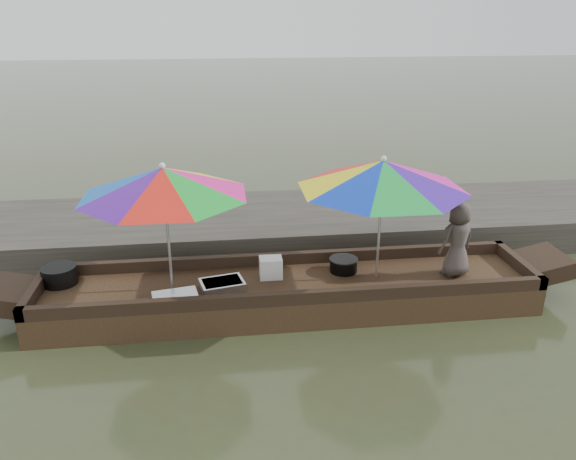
{
  "coord_description": "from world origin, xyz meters",
  "views": [
    {
      "loc": [
        -0.79,
        -6.14,
        3.46
      ],
      "look_at": [
        0.0,
        0.1,
        1.0
      ],
      "focal_mm": 35.0,
      "sensor_mm": 36.0,
      "label": 1
    }
  ],
  "objects": [
    {
      "name": "water",
      "position": [
        0.0,
        0.0,
        0.0
      ],
      "size": [
        80.0,
        80.0,
        0.0
      ],
      "primitive_type": "plane",
      "color": "#394125",
      "rests_on": "ground"
    },
    {
      "name": "dock",
      "position": [
        0.0,
        2.2,
        0.25
      ],
      "size": [
        22.0,
        2.2,
        0.5
      ],
      "primitive_type": "cube",
      "color": "#2D2B26",
      "rests_on": "ground"
    },
    {
      "name": "boat_hull",
      "position": [
        0.0,
        0.0,
        0.17
      ],
      "size": [
        6.06,
        1.2,
        0.35
      ],
      "primitive_type": "cube",
      "color": "black",
      "rests_on": "water"
    },
    {
      "name": "cooking_pot",
      "position": [
        -2.78,
        0.32,
        0.46
      ],
      "size": [
        0.42,
        0.42,
        0.22
      ],
      "primitive_type": "cylinder",
      "color": "black",
      "rests_on": "boat_hull"
    },
    {
      "name": "tray_crayfish",
      "position": [
        -0.82,
        -0.05,
        0.39
      ],
      "size": [
        0.58,
        0.46,
        0.09
      ],
      "primitive_type": "cube",
      "rotation": [
        0.0,
        0.0,
        0.22
      ],
      "color": "silver",
      "rests_on": "boat_hull"
    },
    {
      "name": "tray_scallop",
      "position": [
        -1.36,
        -0.28,
        0.38
      ],
      "size": [
        0.57,
        0.44,
        0.06
      ],
      "primitive_type": "cube",
      "rotation": [
        0.0,
        0.0,
        0.18
      ],
      "color": "silver",
      "rests_on": "boat_hull"
    },
    {
      "name": "charcoal_grill",
      "position": [
        0.73,
        0.22,
        0.43
      ],
      "size": [
        0.35,
        0.35,
        0.16
      ],
      "primitive_type": "cylinder",
      "color": "black",
      "rests_on": "boat_hull"
    },
    {
      "name": "supply_bag",
      "position": [
        -0.21,
        0.17,
        0.48
      ],
      "size": [
        0.28,
        0.22,
        0.26
      ],
      "primitive_type": "cube",
      "rotation": [
        0.0,
        0.0,
        -0.01
      ],
      "color": "white",
      "rests_on": "boat_hull"
    },
    {
      "name": "vendor",
      "position": [
        2.1,
        -0.05,
        0.83
      ],
      "size": [
        0.54,
        0.43,
        0.96
      ],
      "primitive_type": "imported",
      "rotation": [
        0.0,
        0.0,
        3.44
      ],
      "color": "#423935",
      "rests_on": "boat_hull"
    },
    {
      "name": "umbrella_bow",
      "position": [
        -1.41,
        0.0,
        1.12
      ],
      "size": [
        2.55,
        2.55,
        1.55
      ],
      "primitive_type": null,
      "rotation": [
        0.0,
        0.0,
        0.39
      ],
      "color": "yellow",
      "rests_on": "boat_hull"
    },
    {
      "name": "umbrella_stern",
      "position": [
        1.1,
        0.0,
        1.12
      ],
      "size": [
        2.68,
        2.68,
        1.55
      ],
      "primitive_type": null,
      "rotation": [
        0.0,
        0.0,
        -0.4
      ],
      "color": "#E5149D",
      "rests_on": "boat_hull"
    }
  ]
}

